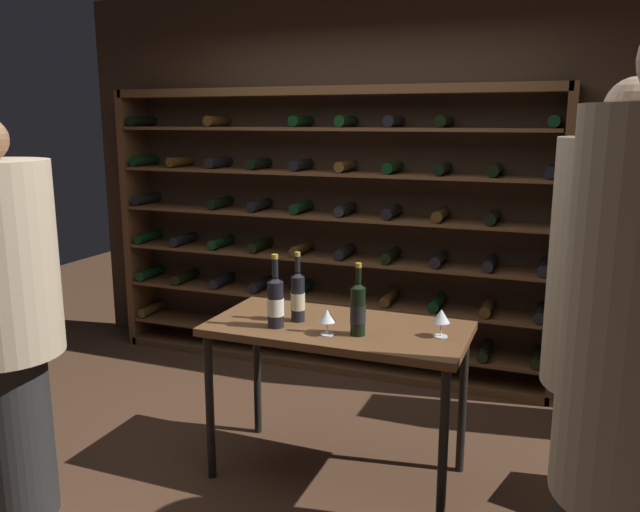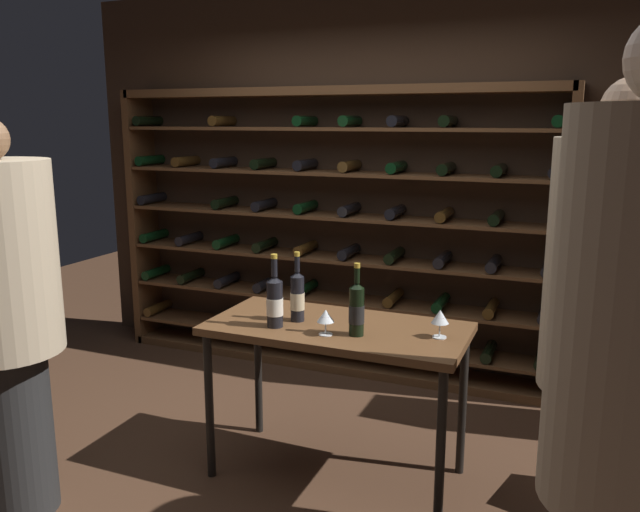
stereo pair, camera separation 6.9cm
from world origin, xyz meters
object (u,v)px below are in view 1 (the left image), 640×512
at_px(wine_bottle_gold_foil, 358,309).
at_px(wine_glass_stemmed_left, 441,317).
at_px(tasting_table, 338,341).
at_px(wine_crate, 616,479).
at_px(wine_bottle_red_label, 276,301).
at_px(person_host_in_suit, 3,307).
at_px(wine_bottle_amber_reserve, 298,296).
at_px(wine_rack, 324,233).
at_px(wine_glass_stemmed_right, 327,317).
at_px(person_bystander_red_print, 615,325).

height_order(wine_bottle_gold_foil, wine_glass_stemmed_left, wine_bottle_gold_foil).
relative_size(tasting_table, wine_crate, 2.71).
xyz_separation_m(wine_crate, wine_bottle_red_label, (-1.63, -0.32, 0.80)).
distance_m(person_host_in_suit, wine_bottle_gold_foil, 1.62).
distance_m(wine_crate, wine_glass_stemmed_left, 1.14).
height_order(tasting_table, wine_bottle_amber_reserve, wine_bottle_amber_reserve).
distance_m(tasting_table, person_host_in_suit, 1.57).
bearing_deg(wine_rack, wine_crate, -32.23).
bearing_deg(wine_glass_stemmed_right, person_host_in_suit, -151.19).
bearing_deg(wine_bottle_amber_reserve, wine_crate, 6.97).
xyz_separation_m(tasting_table, person_host_in_suit, (-1.28, -0.87, 0.28)).
height_order(wine_rack, tasting_table, wine_rack).
distance_m(wine_bottle_red_label, wine_bottle_amber_reserve, 0.15).
distance_m(wine_rack, wine_glass_stemmed_right, 1.71).
xyz_separation_m(wine_rack, wine_bottle_amber_reserve, (0.41, -1.44, -0.07)).
bearing_deg(person_bystander_red_print, person_host_in_suit, 9.80).
bearing_deg(person_host_in_suit, person_bystander_red_print, 18.08).
height_order(tasting_table, wine_crate, tasting_table).
height_order(wine_rack, wine_bottle_gold_foil, wine_rack).
relative_size(person_bystander_red_print, wine_bottle_amber_reserve, 5.49).
bearing_deg(wine_rack, wine_glass_stemmed_right, -68.45).
distance_m(wine_rack, wine_bottle_red_label, 1.61).
xyz_separation_m(wine_rack, wine_bottle_gold_foil, (0.77, -1.54, -0.07)).
relative_size(wine_rack, wine_bottle_gold_foil, 9.45).
xyz_separation_m(wine_bottle_red_label, wine_bottle_amber_reserve, (0.06, 0.13, -0.00)).
bearing_deg(wine_bottle_red_label, person_bystander_red_print, -9.57).
xyz_separation_m(person_bystander_red_print, wine_bottle_amber_reserve, (-1.45, 0.39, -0.14)).
distance_m(person_bystander_red_print, wine_bottle_red_label, 1.54).
xyz_separation_m(wine_rack, tasting_table, (0.62, -1.43, -0.28)).
xyz_separation_m(person_bystander_red_print, wine_glass_stemmed_right, (-1.24, 0.24, -0.18)).
bearing_deg(wine_rack, wine_glass_stemmed_left, -51.12).
relative_size(wine_glass_stemmed_right, wine_glass_stemmed_left, 0.92).
relative_size(wine_crate, wine_glass_stemmed_right, 3.80).
bearing_deg(wine_glass_stemmed_left, wine_rack, 128.88).
bearing_deg(person_bystander_red_print, wine_crate, -101.86).
height_order(wine_crate, wine_glass_stemmed_left, wine_glass_stemmed_left).
bearing_deg(wine_rack, wine_bottle_amber_reserve, -74.09).
height_order(tasting_table, wine_bottle_red_label, wine_bottle_red_label).
distance_m(wine_rack, tasting_table, 1.58).
height_order(wine_bottle_gold_foil, wine_glass_stemmed_right, wine_bottle_gold_foil).
bearing_deg(wine_glass_stemmed_right, person_bystander_red_print, -10.82).
relative_size(wine_crate, wine_bottle_amber_reserve, 1.32).
bearing_deg(wine_glass_stemmed_right, wine_bottle_red_label, 175.97).
relative_size(wine_rack, wine_glass_stemmed_right, 26.60).
bearing_deg(wine_crate, person_host_in_suit, -158.27).
bearing_deg(person_bystander_red_print, wine_glass_stemmed_right, -11.61).
distance_m(wine_bottle_gold_foil, wine_glass_stemmed_right, 0.15).
xyz_separation_m(wine_rack, person_bystander_red_print, (1.86, -1.82, 0.07)).
relative_size(wine_bottle_red_label, wine_bottle_gold_foil, 1.05).
bearing_deg(wine_bottle_amber_reserve, person_host_in_suit, -141.23).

